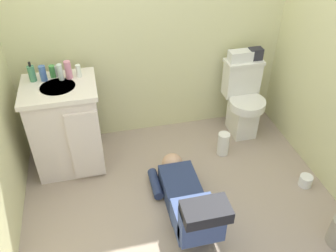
% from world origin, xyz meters
% --- Properties ---
extents(ground_plane, '(3.01, 3.01, 0.04)m').
position_xyz_m(ground_plane, '(0.00, 0.00, -0.02)').
color(ground_plane, tan).
extents(wall_back, '(2.67, 0.08, 2.40)m').
position_xyz_m(wall_back, '(0.00, 1.04, 1.20)').
color(wall_back, beige).
rests_on(wall_back, ground_plane).
extents(toilet, '(0.36, 0.46, 0.75)m').
position_xyz_m(toilet, '(0.85, 0.75, 0.37)').
color(toilet, white).
rests_on(toilet, ground_plane).
extents(vanity_cabinet, '(0.60, 0.53, 0.82)m').
position_xyz_m(vanity_cabinet, '(-0.84, 0.63, 0.42)').
color(vanity_cabinet, silver).
rests_on(vanity_cabinet, ground_plane).
extents(faucet, '(0.02, 0.02, 0.10)m').
position_xyz_m(faucet, '(-0.85, 0.78, 0.87)').
color(faucet, silver).
rests_on(faucet, vanity_cabinet).
extents(person_plumber, '(0.39, 1.06, 0.52)m').
position_xyz_m(person_plumber, '(0.01, -0.21, 0.18)').
color(person_plumber, navy).
rests_on(person_plumber, ground_plane).
extents(tissue_box, '(0.22, 0.11, 0.10)m').
position_xyz_m(tissue_box, '(0.80, 0.84, 0.80)').
color(tissue_box, silver).
rests_on(tissue_box, toilet).
extents(toiletry_bag, '(0.12, 0.09, 0.11)m').
position_xyz_m(toiletry_bag, '(0.95, 0.84, 0.81)').
color(toiletry_bag, '#26262D').
rests_on(toiletry_bag, toilet).
extents(soap_dispenser, '(0.06, 0.06, 0.17)m').
position_xyz_m(soap_dispenser, '(-1.04, 0.76, 0.89)').
color(soap_dispenser, '#488C63').
rests_on(soap_dispenser, vanity_cabinet).
extents(bottle_blue, '(0.05, 0.05, 0.13)m').
position_xyz_m(bottle_blue, '(-0.95, 0.75, 0.88)').
color(bottle_blue, '#456AB1').
rests_on(bottle_blue, vanity_cabinet).
extents(bottle_green, '(0.05, 0.05, 0.10)m').
position_xyz_m(bottle_green, '(-0.88, 0.79, 0.87)').
color(bottle_green, '#479749').
rests_on(bottle_green, vanity_cabinet).
extents(bottle_clear, '(0.04, 0.04, 0.14)m').
position_xyz_m(bottle_clear, '(-0.81, 0.73, 0.89)').
color(bottle_clear, silver).
rests_on(bottle_clear, vanity_cabinet).
extents(bottle_pink, '(0.05, 0.05, 0.15)m').
position_xyz_m(bottle_pink, '(-0.75, 0.74, 0.90)').
color(bottle_pink, pink).
rests_on(bottle_pink, vanity_cabinet).
extents(bottle_white, '(0.04, 0.04, 0.10)m').
position_xyz_m(bottle_white, '(-0.67, 0.75, 0.87)').
color(bottle_white, white).
rests_on(bottle_white, vanity_cabinet).
extents(paper_towel_roll, '(0.11, 0.11, 0.23)m').
position_xyz_m(paper_towel_roll, '(0.55, 0.43, 0.12)').
color(paper_towel_roll, white).
rests_on(paper_towel_roll, ground_plane).
extents(toilet_paper_roll, '(0.11, 0.11, 0.10)m').
position_xyz_m(toilet_paper_roll, '(1.09, -0.13, 0.05)').
color(toilet_paper_roll, white).
rests_on(toilet_paper_roll, ground_plane).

